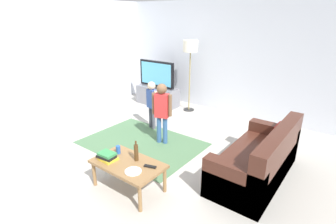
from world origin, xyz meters
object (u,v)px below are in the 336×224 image
at_px(couch, 261,162).
at_px(bottle, 136,152).
at_px(plate, 133,171).
at_px(tv_stand, 157,96).
at_px(tv_remote, 150,166).
at_px(book_stack, 107,156).
at_px(floor_lamp, 190,50).
at_px(child_center, 162,108).
at_px(soda_can, 118,150).
at_px(child_near_tv, 152,101).
at_px(tv, 157,75).
at_px(coffee_table, 128,166).

distance_m(couch, bottle, 1.85).
distance_m(bottle, plate, 0.32).
bearing_deg(tv_stand, tv_remote, -51.77).
xyz_separation_m(book_stack, plate, (0.51, -0.00, -0.04)).
xyz_separation_m(tv_stand, floor_lamp, (0.94, 0.15, 1.30)).
distance_m(child_center, bottle, 1.42).
bearing_deg(couch, child_center, 178.65).
xyz_separation_m(book_stack, soda_can, (-0.01, 0.22, 0.01)).
xyz_separation_m(child_center, plate, (0.75, -1.53, -0.28)).
bearing_deg(plate, soda_can, 157.08).
height_order(child_near_tv, bottle, child_near_tv).
relative_size(tv_stand, child_near_tv, 1.15).
xyz_separation_m(tv, coffee_table, (2.08, -3.12, -0.48)).
bearing_deg(soda_can, couch, 36.84).
bearing_deg(tv, coffee_table, -56.35).
distance_m(floor_lamp, soda_can, 3.47).
bearing_deg(tv_stand, plate, -54.84).
xyz_separation_m(book_stack, bottle, (0.34, 0.24, 0.08)).
relative_size(tv, child_center, 0.93).
relative_size(couch, child_near_tv, 1.73).
relative_size(floor_lamp, child_near_tv, 1.71).
distance_m(couch, coffee_table, 1.95).
height_order(tv_stand, tv_remote, tv_stand).
height_order(child_near_tv, child_center, child_center).
height_order(child_center, bottle, child_center).
bearing_deg(bottle, child_near_tv, 124.84).
height_order(tv, coffee_table, tv).
bearing_deg(coffee_table, plate, -28.58).
bearing_deg(tv_stand, coffee_table, -56.53).
relative_size(child_center, soda_can, 9.81).
xyz_separation_m(tv_remote, plate, (-0.10, -0.22, -0.00)).
bearing_deg(child_center, coffee_table, -69.52).
xyz_separation_m(child_near_tv, plate, (1.37, -1.96, -0.20)).
bearing_deg(plate, tv_remote, 65.62).
height_order(tv_stand, book_stack, book_stack).
distance_m(coffee_table, bottle, 0.22).
bearing_deg(book_stack, couch, 41.49).
relative_size(tv_stand, coffee_table, 1.20).
height_order(tv, bottle, tv).
bearing_deg(bottle, tv_remote, -4.24).
bearing_deg(bottle, plate, -54.65).
distance_m(tv, plate, 4.00).
relative_size(couch, floor_lamp, 1.01).
distance_m(tv_remote, soda_can, 0.62).
bearing_deg(tv_stand, bottle, -54.86).
height_order(tv_remote, plate, plate).
height_order(couch, child_near_tv, child_near_tv).
relative_size(floor_lamp, soda_can, 14.83).
distance_m(tv_stand, child_center, 2.37).
relative_size(couch, bottle, 6.01).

